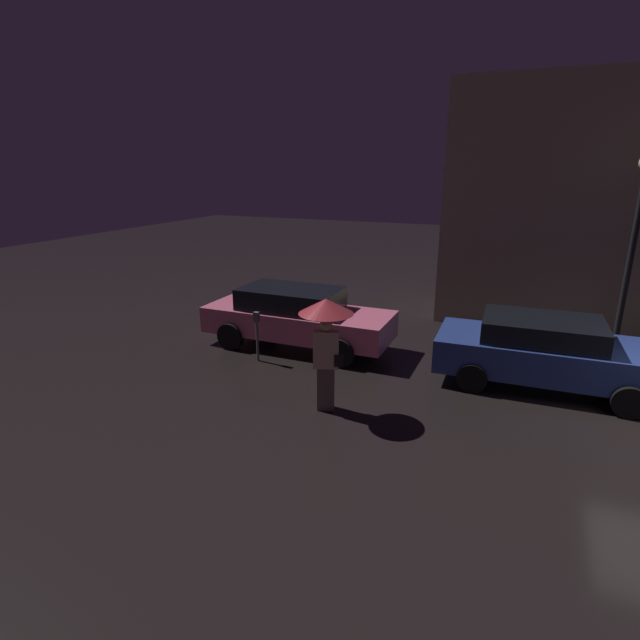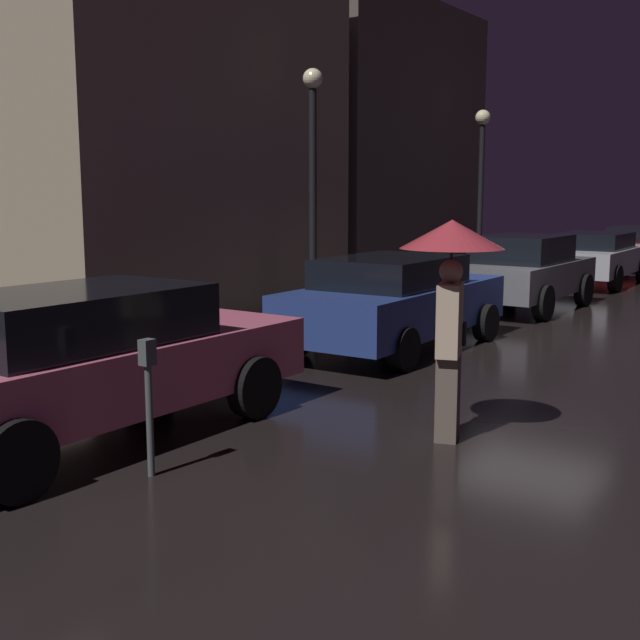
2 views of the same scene
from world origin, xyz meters
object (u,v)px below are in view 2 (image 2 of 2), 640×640
parked_car_grey (524,271)px  street_lamp_far (481,168)px  parked_car_blue (395,300)px  pedestrian_with_umbrella (451,274)px  parked_car_silver (595,257)px  parked_car_pink (88,360)px  street_lamp_near (313,160)px  parking_meter (149,392)px

parked_car_grey → street_lamp_far: 5.42m
parked_car_grey → parked_car_blue: bearing=178.9°
pedestrian_with_umbrella → street_lamp_far: street_lamp_far is taller
parked_car_blue → street_lamp_far: size_ratio=0.99×
parked_car_silver → parked_car_pink: bearing=178.0°
street_lamp_near → street_lamp_far: size_ratio=1.03×
street_lamp_near → pedestrian_with_umbrella: bearing=-134.5°
parked_car_blue → street_lamp_near: size_ratio=0.97×
parked_car_pink → parked_car_grey: parked_car_grey is taller
parking_meter → pedestrian_with_umbrella: bearing=-34.0°
parked_car_grey → pedestrian_with_umbrella: pedestrian_with_umbrella is taller
parked_car_blue → street_lamp_near: 3.84m
parked_car_silver → parking_meter: size_ratio=3.66×
parked_car_pink → street_lamp_near: (7.34, 2.56, 2.20)m
parked_car_silver → street_lamp_far: 3.76m
parked_car_blue → parked_car_grey: (5.13, -0.10, 0.05)m
parked_car_blue → street_lamp_near: bearing=57.7°
pedestrian_with_umbrella → street_lamp_near: 7.75m
parked_car_grey → parked_car_silver: parked_car_grey is taller
parked_car_blue → street_lamp_far: bearing=14.6°
parked_car_silver → parked_car_blue: bearing=178.6°
parked_car_silver → street_lamp_far: (-1.36, 2.65, 2.29)m
parked_car_silver → parked_car_grey: bearing=179.9°
street_lamp_near → street_lamp_far: bearing=0.2°
parked_car_grey → parking_meter: bearing=-174.7°
parked_car_pink → parking_meter: parked_car_pink is taller
parked_car_blue → parked_car_silver: size_ratio=1.03×
parked_car_grey → parked_car_pink: bearing=178.8°
street_lamp_far → parked_car_pink: bearing=-170.2°
parked_car_grey → street_lamp_far: size_ratio=0.88×
parked_car_blue → parked_car_grey: size_ratio=1.13×
parked_car_grey → pedestrian_with_umbrella: size_ratio=1.85×
parked_car_silver → street_lamp_near: (-8.97, 2.63, 2.25)m
parking_meter → street_lamp_near: size_ratio=0.26×
parked_car_pink → street_lamp_near: size_ratio=1.01×
parked_car_pink → parked_car_silver: parked_car_pink is taller
parked_car_silver → parking_meter: 16.75m
parked_car_blue → parking_meter: bearing=-171.2°
parked_car_pink → parked_car_grey: size_ratio=1.18×
street_lamp_near → parked_car_blue: bearing=-120.6°
parked_car_pink → pedestrian_with_umbrella: pedestrian_with_umbrella is taller
parked_car_silver → street_lamp_near: size_ratio=0.94×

